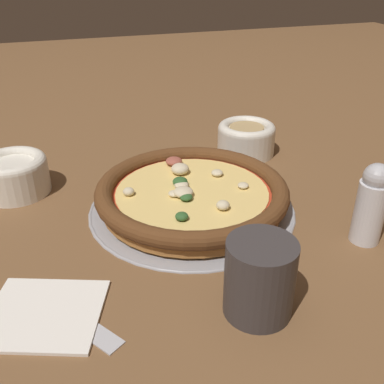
{
  "coord_description": "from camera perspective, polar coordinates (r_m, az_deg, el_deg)",
  "views": [
    {
      "loc": [
        0.56,
        -0.19,
        0.35
      ],
      "look_at": [
        0.0,
        0.0,
        0.03
      ],
      "focal_mm": 42.0,
      "sensor_mm": 36.0,
      "label": 1
    }
  ],
  "objects": [
    {
      "name": "ground_plane",
      "position": [
        0.69,
        0.0,
        -2.14
      ],
      "size": [
        3.0,
        3.0,
        0.0
      ],
      "primitive_type": "plane",
      "color": "brown"
    },
    {
      "name": "pizza_tray",
      "position": [
        0.69,
        0.0,
        -1.88
      ],
      "size": [
        0.31,
        0.31,
        0.01
      ],
      "color": "#9E9EA3",
      "rests_on": "ground_plane"
    },
    {
      "name": "pizza",
      "position": [
        0.67,
        -0.02,
        -0.17
      ],
      "size": [
        0.29,
        0.29,
        0.04
      ],
      "color": "#A86B33",
      "rests_on": "pizza_tray"
    },
    {
      "name": "bowl_near",
      "position": [
        0.87,
        6.9,
        6.91
      ],
      "size": [
        0.11,
        0.11,
        0.06
      ],
      "color": "silver",
      "rests_on": "ground_plane"
    },
    {
      "name": "bowl_far",
      "position": [
        0.77,
        -21.67,
        2.18
      ],
      "size": [
        0.11,
        0.11,
        0.06
      ],
      "color": "silver",
      "rests_on": "ground_plane"
    },
    {
      "name": "drinking_cup",
      "position": [
        0.49,
        8.44,
        -10.8
      ],
      "size": [
        0.08,
        0.08,
        0.09
      ],
      "color": "#383333",
      "rests_on": "ground_plane"
    },
    {
      "name": "napkin",
      "position": [
        0.53,
        -18.3,
        -14.29
      ],
      "size": [
        0.15,
        0.15,
        0.01
      ],
      "rotation": [
        0.0,
        0.0,
        -0.36
      ],
      "color": "white",
      "rests_on": "ground_plane"
    },
    {
      "name": "fork",
      "position": [
        0.52,
        -15.05,
        -14.99
      ],
      "size": [
        0.15,
        0.11,
        0.0
      ],
      "rotation": [
        0.0,
        0.0,
        6.88
      ],
      "color": "#B7B7BC",
      "rests_on": "ground_plane"
    },
    {
      "name": "pepper_shaker",
      "position": [
        0.63,
        21.81,
        -1.4
      ],
      "size": [
        0.04,
        0.04,
        0.11
      ],
      "color": "silver",
      "rests_on": "ground_plane"
    }
  ]
}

